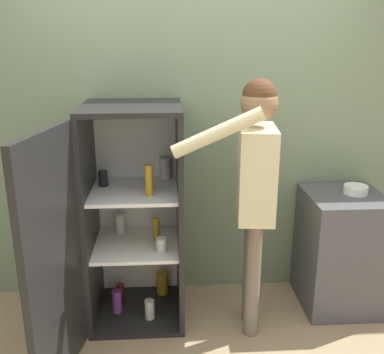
{
  "coord_description": "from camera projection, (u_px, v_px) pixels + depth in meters",
  "views": [
    {
      "loc": [
        -0.18,
        -2.35,
        2.0
      ],
      "look_at": [
        0.01,
        0.6,
        1.06
      ],
      "focal_mm": 42.0,
      "sensor_mm": 36.0,
      "label": 1
    }
  ],
  "objects": [
    {
      "name": "wall_back",
      "position": [
        188.0,
        135.0,
        3.39
      ],
      "size": [
        7.0,
        0.06,
        2.55
      ],
      "color": "gray",
      "rests_on": "ground_plane"
    },
    {
      "name": "refrigerator",
      "position": [
        121.0,
        223.0,
        3.08
      ],
      "size": [
        0.85,
        1.3,
        1.56
      ],
      "color": "black",
      "rests_on": "ground_plane"
    },
    {
      "name": "person",
      "position": [
        254.0,
        175.0,
        2.9
      ],
      "size": [
        0.69,
        0.54,
        1.75
      ],
      "color": "#726656",
      "rests_on": "ground_plane"
    },
    {
      "name": "counter",
      "position": [
        340.0,
        250.0,
        3.39
      ],
      "size": [
        0.55,
        0.58,
        0.89
      ],
      "color": "#4C4C51",
      "rests_on": "ground_plane"
    },
    {
      "name": "bowl",
      "position": [
        356.0,
        190.0,
        3.27
      ],
      "size": [
        0.17,
        0.17,
        0.06
      ],
      "color": "white",
      "rests_on": "counter"
    }
  ]
}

